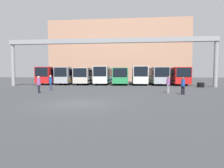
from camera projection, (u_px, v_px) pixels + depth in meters
The scene contains 16 objects.
ground_plane at pixel (80, 104), 11.32m from camera, with size 200.00×200.00×0.00m, color #2D3033.
building_backdrop at pixel (119, 53), 54.46m from camera, with size 40.16×12.00×17.34m.
overhead_gantry at pixel (109, 46), 27.27m from camera, with size 32.62×0.80×7.49m.
bus_slot_0 at pixel (56, 75), 36.14m from camera, with size 2.59×12.08×3.22m.
bus_slot_1 at pixel (71, 75), 35.48m from camera, with size 2.46×11.42×3.18m.
bus_slot_2 at pixel (88, 75), 35.13m from camera, with size 2.60×11.35×3.06m.
bus_slot_3 at pixel (104, 74), 34.36m from camera, with size 2.47×10.47×3.31m.
bus_slot_4 at pixel (121, 75), 34.37m from camera, with size 2.60×11.11×3.03m.
bus_slot_5 at pixel (139, 74), 33.55m from camera, with size 2.51×10.14×3.30m.
bus_slot_6 at pixel (156, 75), 33.92m from camera, with size 2.58×11.52×3.13m.
bus_slot_7 at pixel (175, 75), 32.97m from camera, with size 2.58×10.26×3.09m.
pedestrian_near_right at pixel (183, 85), 16.35m from camera, with size 0.34×0.34×1.64m.
pedestrian_mid_left at pixel (168, 84), 17.83m from camera, with size 0.35×0.35×1.69m.
pedestrian_mid_right at pixel (39, 84), 17.85m from camera, with size 0.36×0.36×1.72m.
pedestrian_near_left at pixel (51, 82), 20.65m from camera, with size 0.37×0.37×1.79m.
tire_stack at pixel (201, 85), 25.73m from camera, with size 1.04×1.04×0.72m.
Camera 1 is at (3.13, -10.99, 1.89)m, focal length 28.00 mm.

